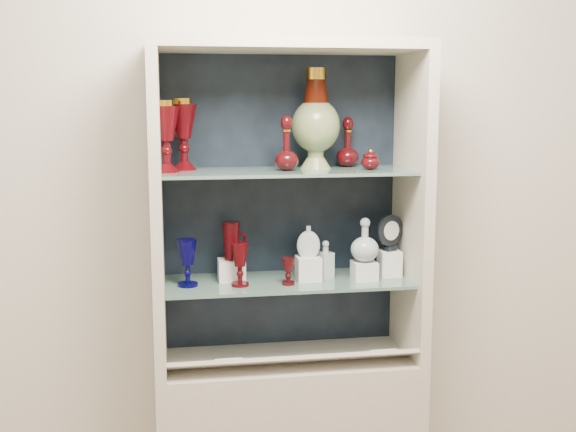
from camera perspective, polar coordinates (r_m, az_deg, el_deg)
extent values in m
cube|color=silver|center=(2.88, -0.72, 2.64)|extent=(3.50, 0.02, 2.80)
cube|color=black|center=(2.86, -0.62, 1.08)|extent=(0.98, 0.02, 1.15)
cube|color=beige|center=(2.64, -10.32, 0.27)|extent=(0.04, 0.40, 1.15)
cube|color=beige|center=(2.80, 9.75, 0.76)|extent=(0.04, 0.40, 1.15)
cube|color=beige|center=(2.66, 0.00, 13.32)|extent=(1.00, 0.40, 0.04)
cube|color=slate|center=(2.75, -0.07, -5.20)|extent=(0.92, 0.34, 0.01)
cube|color=slate|center=(2.68, -0.07, 3.53)|extent=(0.92, 0.34, 0.01)
cube|color=beige|center=(2.71, 0.39, -11.29)|extent=(0.92, 0.17, 0.09)
cube|color=white|center=(2.78, 7.39, -10.51)|extent=(0.10, 0.06, 0.03)
cube|color=white|center=(2.68, -4.76, -11.24)|extent=(0.10, 0.06, 0.03)
cube|color=silver|center=(2.75, -4.48, -4.27)|extent=(0.10, 0.10, 0.08)
cube|color=silver|center=(2.74, 1.62, -4.16)|extent=(0.09, 0.09, 0.09)
cube|color=silver|center=(2.77, 6.05, -4.32)|extent=(0.09, 0.09, 0.07)
cube|color=silver|center=(2.83, 8.02, -3.72)|extent=(0.08, 0.08, 0.10)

